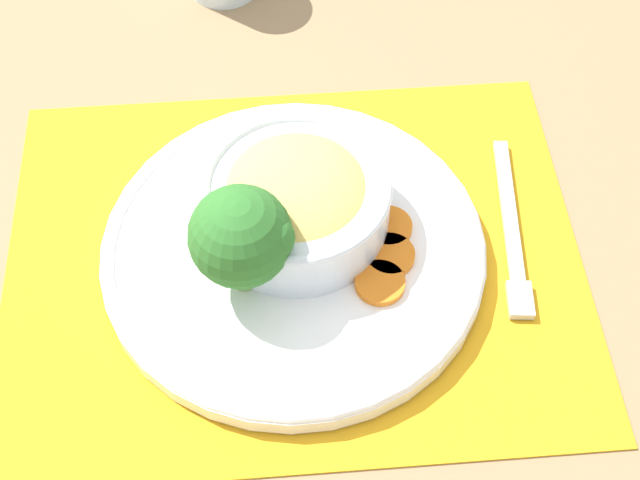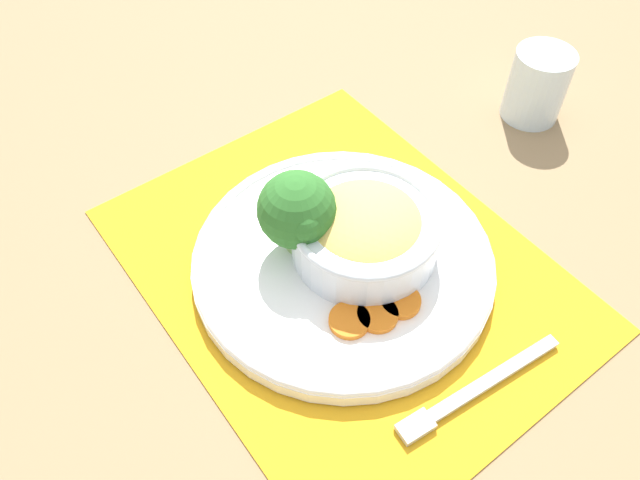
% 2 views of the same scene
% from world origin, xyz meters
% --- Properties ---
extents(ground_plane, '(4.00, 4.00, 0.00)m').
position_xyz_m(ground_plane, '(0.00, 0.00, 0.00)').
color(ground_plane, '#8C704C').
extents(placemat, '(0.52, 0.43, 0.00)m').
position_xyz_m(placemat, '(0.00, 0.00, 0.00)').
color(placemat, orange).
rests_on(placemat, ground_plane).
extents(plate, '(0.32, 0.32, 0.02)m').
position_xyz_m(plate, '(0.00, 0.00, 0.02)').
color(plate, white).
rests_on(plate, placemat).
extents(bowl, '(0.15, 0.15, 0.06)m').
position_xyz_m(bowl, '(-0.01, -0.02, 0.05)').
color(bowl, silver).
rests_on(bowl, plate).
extents(broccoli_floret, '(0.08, 0.08, 0.10)m').
position_xyz_m(broccoli_floret, '(0.04, 0.02, 0.08)').
color(broccoli_floret, '#84AD5B').
rests_on(broccoli_floret, plate).
extents(carrot_slice_near, '(0.04, 0.04, 0.01)m').
position_xyz_m(carrot_slice_near, '(-0.06, 0.05, 0.02)').
color(carrot_slice_near, orange).
rests_on(carrot_slice_near, plate).
extents(carrot_slice_middle, '(0.04, 0.04, 0.01)m').
position_xyz_m(carrot_slice_middle, '(-0.07, 0.03, 0.02)').
color(carrot_slice_middle, orange).
rests_on(carrot_slice_middle, plate).
extents(carrot_slice_far, '(0.04, 0.04, 0.01)m').
position_xyz_m(carrot_slice_far, '(-0.08, -0.00, 0.02)').
color(carrot_slice_far, orange).
rests_on(carrot_slice_far, plate).
extents(water_glass, '(0.07, 0.07, 0.09)m').
position_xyz_m(water_glass, '(0.01, -0.36, 0.04)').
color(water_glass, silver).
rests_on(water_glass, ground_plane).
extents(fork, '(0.06, 0.18, 0.01)m').
position_xyz_m(fork, '(-0.18, 0.02, 0.01)').
color(fork, '#B7B7BC').
rests_on(fork, placemat).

